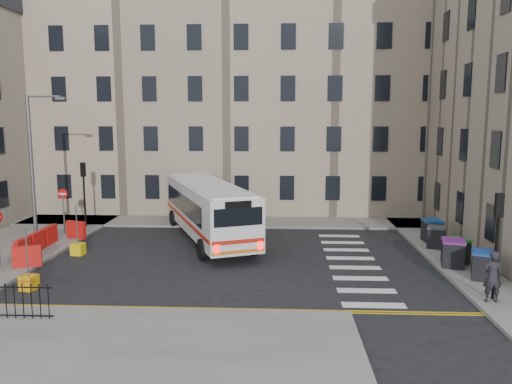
# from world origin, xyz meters

# --- Properties ---
(ground) EXTENTS (120.00, 120.00, 0.00)m
(ground) POSITION_xyz_m (0.00, 0.00, 0.00)
(ground) COLOR black
(ground) RESTS_ON ground
(pavement_north) EXTENTS (36.00, 3.20, 0.15)m
(pavement_north) POSITION_xyz_m (-6.00, 8.60, 0.07)
(pavement_north) COLOR slate
(pavement_north) RESTS_ON ground
(pavement_east) EXTENTS (2.40, 26.00, 0.15)m
(pavement_east) POSITION_xyz_m (9.00, 4.00, 0.07)
(pavement_east) COLOR slate
(pavement_east) RESTS_ON ground
(pavement_west) EXTENTS (6.00, 22.00, 0.15)m
(pavement_west) POSITION_xyz_m (-14.00, 1.00, 0.07)
(pavement_west) COLOR slate
(pavement_west) RESTS_ON ground
(pavement_sw) EXTENTS (20.00, 6.00, 0.15)m
(pavement_sw) POSITION_xyz_m (-7.00, -10.00, 0.07)
(pavement_sw) COLOR slate
(pavement_sw) RESTS_ON ground
(terrace_north) EXTENTS (38.30, 10.80, 17.20)m
(terrace_north) POSITION_xyz_m (-7.00, 15.50, 8.62)
(terrace_north) COLOR gray
(terrace_north) RESTS_ON ground
(traffic_light_east) EXTENTS (0.28, 0.22, 4.10)m
(traffic_light_east) POSITION_xyz_m (8.60, -5.50, 2.87)
(traffic_light_east) COLOR black
(traffic_light_east) RESTS_ON pavement_east
(traffic_light_nw) EXTENTS (0.28, 0.22, 4.10)m
(traffic_light_nw) POSITION_xyz_m (-12.00, 6.50, 2.87)
(traffic_light_nw) COLOR black
(traffic_light_nw) RESTS_ON pavement_west
(streetlamp) EXTENTS (0.50, 0.22, 8.14)m
(streetlamp) POSITION_xyz_m (-13.00, 2.00, 4.34)
(streetlamp) COLOR #595B5E
(streetlamp) RESTS_ON pavement_west
(no_entry_north) EXTENTS (0.60, 0.08, 3.00)m
(no_entry_north) POSITION_xyz_m (-12.50, 4.50, 2.08)
(no_entry_north) COLOR #595B5E
(no_entry_north) RESTS_ON pavement_west
(roadworks_barriers) EXTENTS (1.66, 6.26, 1.00)m
(roadworks_barriers) POSITION_xyz_m (-11.84, 0.50, 0.65)
(roadworks_barriers) COLOR red
(roadworks_barriers) RESTS_ON pavement_west
(bus) EXTENTS (6.99, 12.01, 3.24)m
(bus) POSITION_xyz_m (-3.77, 4.12, 1.87)
(bus) COLOR silver
(bus) RESTS_ON ground
(wheelie_bin_a) EXTENTS (1.27, 1.36, 1.22)m
(wheelie_bin_a) POSITION_xyz_m (9.19, -3.02, 0.77)
(wheelie_bin_a) COLOR black
(wheelie_bin_a) RESTS_ON pavement_east
(wheelie_bin_b) EXTENTS (1.26, 1.37, 1.28)m
(wheelie_bin_b) POSITION_xyz_m (8.50, -1.25, 0.79)
(wheelie_bin_b) COLOR black
(wheelie_bin_b) RESTS_ON pavement_east
(wheelie_bin_c) EXTENTS (1.26, 1.34, 1.19)m
(wheelie_bin_c) POSITION_xyz_m (8.83, -0.69, 0.75)
(wheelie_bin_c) COLOR black
(wheelie_bin_c) RESTS_ON pavement_east
(wheelie_bin_d) EXTENTS (1.22, 1.30, 1.15)m
(wheelie_bin_d) POSITION_xyz_m (8.79, 2.22, 0.73)
(wheelie_bin_d) COLOR black
(wheelie_bin_d) RESTS_ON pavement_east
(wheelie_bin_e) EXTENTS (1.02, 1.16, 1.23)m
(wheelie_bin_e) POSITION_xyz_m (8.97, 3.58, 0.77)
(wheelie_bin_e) COLOR black
(wheelie_bin_e) RESTS_ON pavement_east
(pedestrian) EXTENTS (0.74, 0.51, 1.97)m
(pedestrian) POSITION_xyz_m (8.40, -5.81, 1.13)
(pedestrian) COLOR black
(pedestrian) RESTS_ON pavement_east
(bollard_yellow) EXTENTS (0.65, 0.65, 0.60)m
(bollard_yellow) POSITION_xyz_m (-10.00, 0.39, 0.30)
(bollard_yellow) COLOR yellow
(bollard_yellow) RESTS_ON ground
(bollard_chevron) EXTENTS (0.69, 0.69, 0.60)m
(bollard_chevron) POSITION_xyz_m (-9.90, -4.92, 0.30)
(bollard_chevron) COLOR orange
(bollard_chevron) RESTS_ON ground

